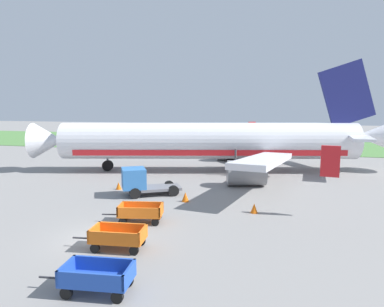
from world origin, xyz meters
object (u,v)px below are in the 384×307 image
Objects in this scene: baggage_cart_nearest at (97,277)px; service_truck_beside_carts at (140,181)px; baggage_cart_third_in_row at (141,212)px; traffic_cone_mid_apron at (119,186)px; baggage_cart_second_in_row at (118,237)px; airplane at (219,142)px; traffic_cone_by_carts at (254,208)px; traffic_cone_near_plane at (185,197)px.

baggage_cart_nearest is 0.76× the size of service_truck_beside_carts.
traffic_cone_mid_apron is at bearing 123.81° from baggage_cart_third_in_row.
baggage_cart_third_in_row is (-0.41, 3.84, 0.00)m from baggage_cart_second_in_row.
airplane reaches higher than baggage_cart_second_in_row.
traffic_cone_by_carts is at bearing 50.66° from baggage_cart_second_in_row.
airplane is 14.53m from traffic_cone_by_carts.
baggage_cart_nearest is at bearing -75.46° from baggage_cart_second_in_row.
baggage_cart_second_in_row is at bearing -83.94° from baggage_cart_third_in_row.
traffic_cone_near_plane is at bearing -91.97° from airplane.
baggage_cart_second_in_row reaches higher than traffic_cone_by_carts.
traffic_cone_mid_apron is 0.97× the size of traffic_cone_by_carts.
traffic_cone_by_carts is at bearing -15.46° from service_truck_beside_carts.
traffic_cone_mid_apron is at bearing 160.12° from traffic_cone_near_plane.
baggage_cart_nearest reaches higher than traffic_cone_near_plane.
traffic_cone_near_plane is 6.59m from traffic_cone_mid_apron.
traffic_cone_by_carts is at bearing -71.60° from airplane.
baggage_cart_nearest is 5.86× the size of traffic_cone_by_carts.
traffic_cone_by_carts is at bearing 28.15° from baggage_cart_third_in_row.
baggage_cart_second_in_row is at bearing 104.54° from baggage_cart_nearest.
baggage_cart_nearest is 13.92m from service_truck_beside_carts.
traffic_cone_mid_apron is (-2.45, 1.37, -0.80)m from service_truck_beside_carts.
service_truck_beside_carts is at bearing 105.93° from baggage_cart_second_in_row.
baggage_cart_third_in_row is 0.76× the size of service_truck_beside_carts.
service_truck_beside_carts is at bearing -110.47° from airplane.
baggage_cart_second_in_row and baggage_cart_third_in_row have the same top height.
baggage_cart_third_in_row reaches higher than traffic_cone_mid_apron.
traffic_cone_mid_apron is at bearing -124.09° from airplane.
baggage_cart_third_in_row reaches higher than traffic_cone_by_carts.
baggage_cart_second_in_row is 5.25× the size of traffic_cone_near_plane.
airplane is 10.36× the size of baggage_cart_second_in_row.
traffic_cone_near_plane is (1.00, 8.75, -0.26)m from baggage_cart_second_in_row.
baggage_cart_nearest is 5.26× the size of traffic_cone_near_plane.
baggage_cart_second_in_row is 5.86× the size of traffic_cone_by_carts.
baggage_cart_third_in_row is (-1.39, 7.62, 0.00)m from baggage_cart_nearest.
service_truck_beside_carts reaches higher than baggage_cart_nearest.
baggage_cart_second_in_row is 8.81m from traffic_cone_near_plane.
traffic_cone_near_plane is 1.11× the size of traffic_cone_by_carts.
baggage_cart_third_in_row is at bearing -151.85° from traffic_cone_by_carts.
airplane is 12.12m from traffic_cone_mid_apron.
airplane is at bearing 88.03° from traffic_cone_near_plane.
baggage_cart_third_in_row is 8.62m from traffic_cone_mid_apron.
airplane is 12.32m from traffic_cone_near_plane.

